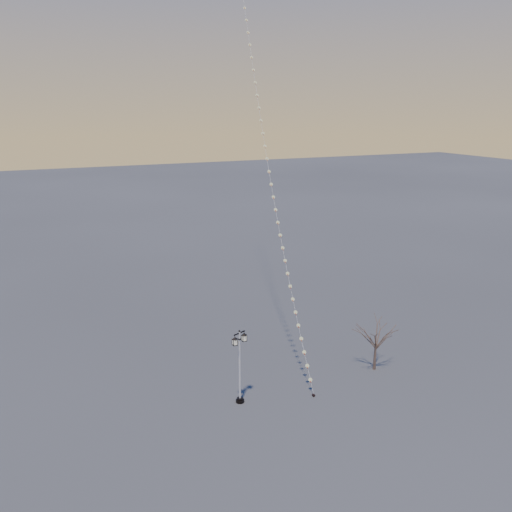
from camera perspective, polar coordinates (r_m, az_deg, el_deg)
ground at (r=35.28m, az=3.93°, el=-15.75°), size 300.00×300.00×0.00m
street_lamp at (r=34.52m, az=-1.74°, el=-11.24°), size 1.20×0.76×4.97m
bare_tree at (r=39.59m, az=12.60°, el=-8.33°), size 2.20×2.20×3.66m
kite_train at (r=45.01m, az=0.97°, el=15.21°), size 6.24×27.70×36.37m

